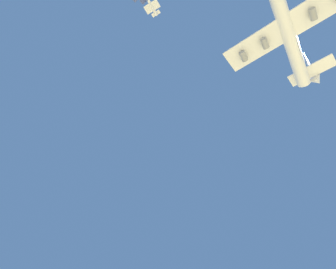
% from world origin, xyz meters
% --- Properties ---
extents(carrier_jet, '(74.53, 59.51, 21.62)m').
position_xyz_m(carrier_jet, '(0.34, 111.07, 138.16)').
color(carrier_jet, white).
extents(chase_jet_right_wing, '(15.33, 8.75, 4.00)m').
position_xyz_m(chase_jet_right_wing, '(21.83, 52.43, 168.14)').
color(chase_jet_right_wing, silver).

